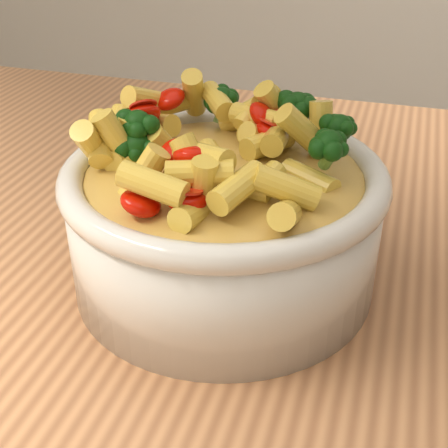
# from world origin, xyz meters

# --- Properties ---
(table) EXTENTS (1.20, 0.80, 0.90)m
(table) POSITION_xyz_m (0.00, 0.00, 0.80)
(table) COLOR tan
(table) RESTS_ON ground
(serving_bowl) EXTENTS (0.22, 0.22, 0.10)m
(serving_bowl) POSITION_xyz_m (0.05, -0.02, 0.95)
(serving_bowl) COLOR silver
(serving_bowl) RESTS_ON table
(pasta_salad) EXTENTS (0.18, 0.18, 0.04)m
(pasta_salad) POSITION_xyz_m (0.05, -0.02, 1.01)
(pasta_salad) COLOR #FDD44F
(pasta_salad) RESTS_ON serving_bowl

